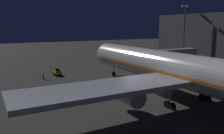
{
  "coord_description": "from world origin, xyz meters",
  "views": [
    {
      "loc": [
        30.17,
        36.24,
        13.4
      ],
      "look_at": [
        3.0,
        -12.92,
        3.5
      ],
      "focal_mm": 37.57,
      "sensor_mm": 36.0,
      "label": 1
    }
  ],
  "objects_px": {
    "apron_floodlight_mast": "(184,33)",
    "airliner_at_gate": "(189,73)",
    "traffic_cone_nose_port": "(111,71)",
    "pushback_tug": "(57,72)",
    "traffic_cone_nose_starboard": "(97,73)",
    "ground_crew_marshaller_fwd": "(43,76)",
    "jet_bridge": "(161,55)"
  },
  "relations": [
    {
      "from": "apron_floodlight_mast",
      "to": "airliner_at_gate",
      "type": "bearing_deg",
      "value": 45.92
    },
    {
      "from": "apron_floodlight_mast",
      "to": "traffic_cone_nose_starboard",
      "type": "distance_m",
      "value": 30.27
    },
    {
      "from": "traffic_cone_nose_starboard",
      "to": "ground_crew_marshaller_fwd",
      "type": "bearing_deg",
      "value": 0.27
    },
    {
      "from": "ground_crew_marshaller_fwd",
      "to": "traffic_cone_nose_starboard",
      "type": "height_order",
      "value": "ground_crew_marshaller_fwd"
    },
    {
      "from": "ground_crew_marshaller_fwd",
      "to": "traffic_cone_nose_port",
      "type": "height_order",
      "value": "ground_crew_marshaller_fwd"
    },
    {
      "from": "traffic_cone_nose_port",
      "to": "pushback_tug",
      "type": "bearing_deg",
      "value": -12.0
    },
    {
      "from": "airliner_at_gate",
      "to": "jet_bridge",
      "type": "bearing_deg",
      "value": -119.17
    },
    {
      "from": "apron_floodlight_mast",
      "to": "ground_crew_marshaller_fwd",
      "type": "bearing_deg",
      "value": -6.85
    },
    {
      "from": "pushback_tug",
      "to": "traffic_cone_nose_port",
      "type": "height_order",
      "value": "pushback_tug"
    },
    {
      "from": "airliner_at_gate",
      "to": "apron_floodlight_mast",
      "type": "distance_m",
      "value": 37.1
    },
    {
      "from": "pushback_tug",
      "to": "traffic_cone_nose_port",
      "type": "distance_m",
      "value": 15.42
    },
    {
      "from": "jet_bridge",
      "to": "apron_floodlight_mast",
      "type": "xyz_separation_m",
      "value": [
        -13.86,
        -5.47,
        5.61
      ]
    },
    {
      "from": "pushback_tug",
      "to": "ground_crew_marshaller_fwd",
      "type": "height_order",
      "value": "pushback_tug"
    },
    {
      "from": "traffic_cone_nose_port",
      "to": "jet_bridge",
      "type": "bearing_deg",
      "value": 131.43
    },
    {
      "from": "pushback_tug",
      "to": "traffic_cone_nose_starboard",
      "type": "relative_size",
      "value": 4.49
    },
    {
      "from": "apron_floodlight_mast",
      "to": "traffic_cone_nose_starboard",
      "type": "relative_size",
      "value": 35.75
    },
    {
      "from": "jet_bridge",
      "to": "traffic_cone_nose_starboard",
      "type": "bearing_deg",
      "value": -37.7
    },
    {
      "from": "apron_floodlight_mast",
      "to": "ground_crew_marshaller_fwd",
      "type": "relative_size",
      "value": 11.65
    },
    {
      "from": "airliner_at_gate",
      "to": "ground_crew_marshaller_fwd",
      "type": "relative_size",
      "value": 39.15
    },
    {
      "from": "pushback_tug",
      "to": "traffic_cone_nose_starboard",
      "type": "distance_m",
      "value": 11.15
    },
    {
      "from": "airliner_at_gate",
      "to": "pushback_tug",
      "type": "xyz_separation_m",
      "value": [
        12.87,
        -34.76,
        -4.79
      ]
    },
    {
      "from": "apron_floodlight_mast",
      "to": "pushback_tug",
      "type": "distance_m",
      "value": 40.67
    },
    {
      "from": "apron_floodlight_mast",
      "to": "traffic_cone_nose_port",
      "type": "xyz_separation_m",
      "value": [
        23.3,
        -5.22,
        -11.02
      ]
    },
    {
      "from": "apron_floodlight_mast",
      "to": "traffic_cone_nose_port",
      "type": "relative_size",
      "value": 35.75
    },
    {
      "from": "jet_bridge",
      "to": "traffic_cone_nose_port",
      "type": "xyz_separation_m",
      "value": [
        9.44,
        -10.7,
        -5.41
      ]
    },
    {
      "from": "traffic_cone_nose_starboard",
      "to": "apron_floodlight_mast",
      "type": "bearing_deg",
      "value": 169.32
    },
    {
      "from": "apron_floodlight_mast",
      "to": "jet_bridge",
      "type": "bearing_deg",
      "value": 21.55
    },
    {
      "from": "traffic_cone_nose_port",
      "to": "ground_crew_marshaller_fwd",
      "type": "bearing_deg",
      "value": 0.21
    },
    {
      "from": "airliner_at_gate",
      "to": "traffic_cone_nose_port",
      "type": "xyz_separation_m",
      "value": [
        -2.2,
        -31.55,
        -5.29
      ]
    },
    {
      "from": "traffic_cone_nose_port",
      "to": "traffic_cone_nose_starboard",
      "type": "bearing_deg",
      "value": 0.0
    },
    {
      "from": "apron_floodlight_mast",
      "to": "traffic_cone_nose_port",
      "type": "distance_m",
      "value": 26.3
    },
    {
      "from": "ground_crew_marshaller_fwd",
      "to": "traffic_cone_nose_starboard",
      "type": "bearing_deg",
      "value": -179.73
    }
  ]
}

